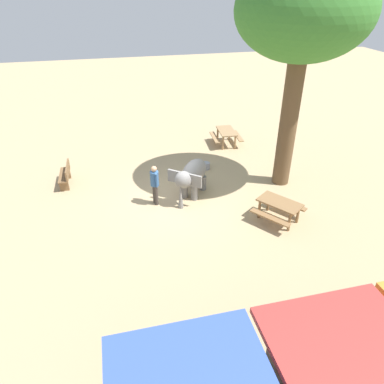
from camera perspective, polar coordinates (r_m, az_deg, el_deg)
name	(u,v)px	position (r m, az deg, el deg)	size (l,w,h in m)	color
ground_plane	(178,200)	(14.11, -2.24, -1.33)	(60.00, 60.00, 0.00)	tan
elephant	(192,175)	(13.95, -0.04, 2.68)	(1.89, 1.97, 1.44)	slate
person_handler	(155,182)	(13.50, -5.99, 1.57)	(0.32, 0.50, 1.62)	#3F3833
shade_tree_main	(304,15)	(13.97, 17.53, 25.44)	(4.82, 4.42, 8.33)	brown
wooden_bench	(66,174)	(15.89, -19.55, 2.67)	(0.42, 1.40, 0.88)	brown
picnic_table_near	(226,134)	(18.83, 5.52, 9.23)	(1.59, 1.60, 0.78)	#9E7A51
picnic_table_far	(279,206)	(13.04, 13.77, -2.26)	(2.08, 2.08, 0.78)	olive
feed_bucket	(206,166)	(16.38, 2.26, 4.22)	(0.36, 0.36, 0.32)	gray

